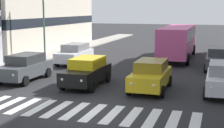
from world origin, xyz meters
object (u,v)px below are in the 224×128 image
Objects in this scene: bus_behind_traffic at (178,39)px; street_lamp_right at (50,13)px; car_3 at (25,67)px; car_row2_0 at (219,59)px; car_0 at (224,78)px; car_1 at (151,75)px; car_2 at (87,71)px; car_row2_1 at (75,54)px.

street_lamp_right is at bearing 21.96° from bus_behind_traffic.
car_row2_0 is at bearing -147.20° from car_3.
car_1 is (4.00, 0.29, 0.00)m from car_0.
car_3 is (4.41, -0.25, 0.00)m from car_2.
car_2 is at bearing 0.26° from car_1.
car_1 is 0.68× the size of street_lamp_right.
car_row2_1 is 0.68× the size of street_lamp_right.
car_2 is (7.93, 0.31, 0.00)m from car_0.
car_row2_0 is (-7.64, -8.02, 0.00)m from car_2.
bus_behind_traffic reaches higher than car_2.
car_1 and car_3 have the same top height.
car_2 is at bearing 118.39° from car_row2_1.
car_3 is (8.34, -0.24, 0.00)m from car_1.
car_1 and car_row2_0 have the same top height.
car_2 is 11.08m from car_row2_0.
car_1 is 1.00× the size of car_row2_0.
street_lamp_right is at bearing -29.75° from car_0.
bus_behind_traffic is at bearing -122.66° from car_3.
car_0 is at bearing -179.75° from car_3.
car_0 is at bearing -177.77° from car_2.
car_0 is 1.00× the size of car_row2_0.
street_lamp_right reaches higher than car_row2_1.
car_1 is at bearing 141.10° from street_lamp_right.
car_3 is at bearing 86.86° from car_row2_1.
car_row2_1 is at bearing 154.61° from street_lamp_right.
street_lamp_right is (2.61, -8.59, 3.34)m from car_3.
car_2 is 8.44m from car_row2_1.
bus_behind_traffic reaches higher than car_3.
car_2 and car_row2_0 have the same top height.
bus_behind_traffic is 12.03m from street_lamp_right.
car_row2_0 is 6.50m from bus_behind_traffic.
car_row2_0 is (-3.71, -8.00, 0.00)m from car_1.
street_lamp_right reaches higher than car_2.
bus_behind_traffic reaches higher than car_1.
street_lamp_right is (10.94, 4.41, 2.37)m from bus_behind_traffic.
bus_behind_traffic is (4.00, -12.95, 0.97)m from car_0.
car_3 is 7.18m from car_row2_1.
car_2 is (3.93, 0.02, 0.00)m from car_1.
street_lamp_right reaches higher than bus_behind_traffic.
bus_behind_traffic reaches higher than car_row2_0.
car_row2_1 is at bearing -93.14° from car_3.
car_0 is 7.71m from car_row2_0.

